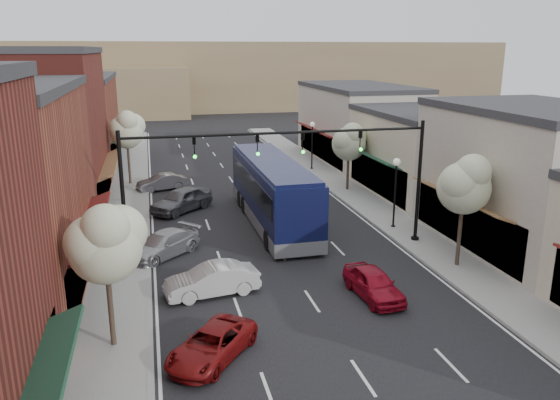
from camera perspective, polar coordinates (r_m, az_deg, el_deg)
ground at (r=22.84m, az=4.84°, el=-12.62°), size 160.00×160.00×0.00m
sidewalk_left at (r=39.11m, az=-15.74°, el=-0.94°), size 2.80×73.00×0.15m
sidewalk_right at (r=41.81m, az=7.87°, el=0.55°), size 2.80×73.00×0.15m
curb_left at (r=39.07m, az=-13.70°, el=-0.82°), size 0.25×73.00×0.17m
curb_right at (r=41.34m, az=6.06°, el=0.44°), size 0.25×73.00×0.17m
bldg_left_midfar at (r=40.19m, az=-24.62°, el=6.45°), size 10.14×14.10×10.90m
bldg_left_far at (r=56.00m, az=-21.52°, el=7.66°), size 10.14×18.10×8.40m
bldg_right_midnear at (r=32.94m, az=24.82°, el=2.06°), size 9.14×12.10×7.90m
bldg_right_midfar at (r=42.91m, az=14.90°, el=4.79°), size 9.14×12.10×6.40m
bldg_right_far at (r=55.39m, az=8.11°, el=7.98°), size 9.14×16.10×7.40m
hill_far at (r=109.38m, az=-10.34°, el=12.75°), size 120.00×30.00×12.00m
hill_near at (r=99.05m, az=-24.64°, el=10.20°), size 50.00×20.00×8.00m
signal_mast_right at (r=30.30m, az=10.43°, el=3.57°), size 8.22×0.46×7.00m
signal_mast_left at (r=27.77m, az=-11.34°, el=2.45°), size 8.22×0.46×7.00m
tree_right_near at (r=28.12m, az=18.84°, el=1.71°), size 2.85×2.65×5.95m
tree_right_far at (r=42.30m, az=7.29°, el=6.17°), size 2.85×2.65×5.43m
tree_left_near at (r=20.18m, az=-17.74°, el=-4.12°), size 2.85×2.65×5.69m
tree_left_far at (r=45.47m, az=-15.70°, el=7.15°), size 2.85×2.65×6.13m
lamp_post_near at (r=33.76m, az=11.99°, el=1.89°), size 0.44×0.44×4.44m
lamp_post_far at (r=49.81m, az=3.39°, el=6.52°), size 0.44×0.44×4.44m
coach_bus at (r=34.38m, az=-0.78°, el=0.95°), size 3.03×13.39×4.08m
red_hatchback at (r=24.95m, az=9.75°, el=-8.58°), size 1.89×3.99×1.32m
parked_car_a at (r=20.29m, az=-7.15°, el=-14.76°), size 3.99×4.32×1.12m
parked_car_b at (r=25.02m, az=-7.13°, el=-8.31°), size 4.43×2.13×1.40m
parked_car_c at (r=29.92m, az=-12.14°, el=-4.57°), size 4.61×4.43×1.32m
parked_car_d at (r=37.86m, az=-10.25°, el=0.03°), size 4.82×4.71×1.64m
parked_car_e at (r=43.97m, az=-12.26°, el=1.83°), size 4.06×2.43×1.27m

